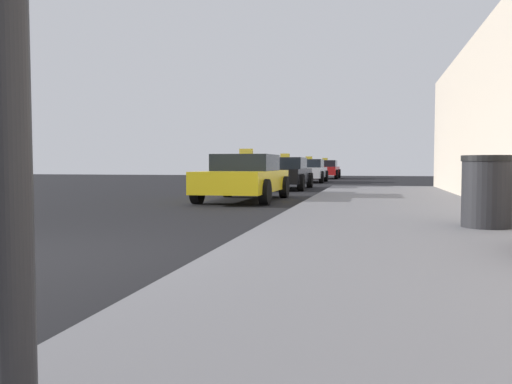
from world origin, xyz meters
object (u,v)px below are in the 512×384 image
object	(u,v)px
car_white	(308,171)
car_red	(325,169)
trash_bin	(487,191)
car_black	(284,173)
car_yellow	(245,177)

from	to	relation	value
car_white	car_red	size ratio (longest dim) A/B	0.97
car_white	trash_bin	bearing A→B (deg)	103.34
car_black	car_red	xyz separation A→B (m)	(0.22, 15.48, 0.00)
car_black	car_red	bearing A→B (deg)	-90.81
car_yellow	trash_bin	bearing A→B (deg)	128.25
car_white	car_red	world-z (taller)	same
car_black	trash_bin	bearing A→B (deg)	111.00
car_black	car_yellow	bearing A→B (deg)	90.16
car_red	car_white	bearing A→B (deg)	88.40
car_red	car_black	bearing A→B (deg)	89.19
car_white	car_red	bearing A→B (deg)	-91.60
trash_bin	car_yellow	xyz separation A→B (m)	(-4.93, 6.25, 0.01)
car_red	trash_bin	bearing A→B (deg)	99.46
car_white	car_red	distance (m)	7.55
car_yellow	car_white	size ratio (longest dim) A/B	1.03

